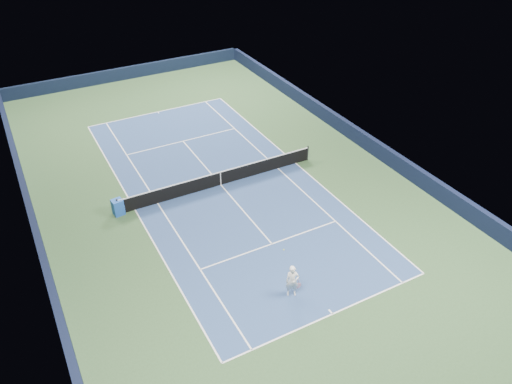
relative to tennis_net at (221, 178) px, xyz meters
name	(u,v)px	position (x,y,z in m)	size (l,w,h in m)	color
ground	(221,185)	(0.00, 0.00, -0.50)	(40.00, 40.00, 0.00)	#2D4A28
wall_far	(128,73)	(0.00, 19.82, 0.05)	(22.00, 0.35, 1.10)	black
wall_right	(361,138)	(10.82, 0.00, 0.05)	(0.35, 40.00, 1.10)	#101732
wall_left	(36,230)	(-10.82, 0.00, 0.05)	(0.35, 40.00, 1.10)	black
court_surface	(221,185)	(0.00, 0.00, -0.50)	(10.97, 23.77, 0.01)	navy
baseline_far	(158,112)	(0.00, 11.88, -0.50)	(10.97, 0.08, 0.00)	white
baseline_near	(333,314)	(0.00, -11.88, -0.50)	(10.97, 0.08, 0.00)	white
sideline_doubles_right	(296,163)	(5.49, 0.00, -0.50)	(0.08, 23.77, 0.00)	white
sideline_doubles_left	(135,210)	(-5.49, 0.00, -0.50)	(0.08, 23.77, 0.00)	white
sideline_singles_right	(278,168)	(4.12, 0.00, -0.50)	(0.08, 23.77, 0.00)	white
sideline_singles_left	(158,203)	(-4.12, 0.00, -0.50)	(0.08, 23.77, 0.00)	white
service_line_far	(183,141)	(0.00, 6.40, -0.50)	(8.23, 0.08, 0.00)	white
service_line_near	(272,244)	(0.00, -6.40, -0.50)	(8.23, 0.08, 0.00)	white
center_service_line	(221,185)	(0.00, 0.00, -0.50)	(0.08, 12.80, 0.00)	white
center_mark_far	(158,113)	(0.00, 11.73, -0.50)	(0.08, 0.30, 0.00)	white
center_mark_near	(331,312)	(0.00, -11.73, -0.50)	(0.08, 0.30, 0.00)	white
tennis_net	(221,178)	(0.00, 0.00, 0.00)	(12.90, 0.10, 1.07)	black
sponsor_cube	(118,207)	(-6.40, 0.04, -0.02)	(0.66, 0.61, 0.97)	blue
tennis_player	(292,281)	(-0.98, -9.97, 0.35)	(0.84, 1.35, 1.98)	white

